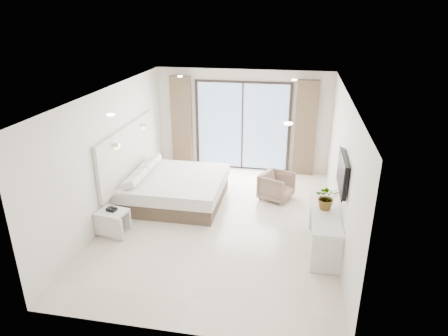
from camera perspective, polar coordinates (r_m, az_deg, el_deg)
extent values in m
plane|color=beige|center=(8.39, -0.47, -7.72)|extent=(6.20, 6.20, 0.00)
cube|color=silver|center=(10.72, 2.69, 6.77)|extent=(4.60, 0.02, 2.70)
cube|color=silver|center=(5.12, -7.28, -11.41)|extent=(4.60, 0.02, 2.70)
cube|color=silver|center=(8.53, -15.86, 1.90)|extent=(0.02, 6.20, 2.70)
cube|color=silver|center=(7.74, 16.47, -0.24)|extent=(0.02, 6.20, 2.70)
cube|color=white|center=(7.43, -0.53, 10.68)|extent=(4.60, 6.20, 0.02)
cube|color=silver|center=(9.22, -13.43, 2.32)|extent=(0.08, 3.00, 1.20)
cube|color=black|center=(7.05, 16.68, -0.68)|extent=(0.06, 1.00, 0.58)
cube|color=black|center=(7.05, 16.36, -0.66)|extent=(0.02, 1.04, 0.62)
cube|color=black|center=(10.73, 2.66, 5.96)|extent=(2.56, 0.04, 2.42)
cube|color=#8BB0DF|center=(10.71, 2.63, 5.91)|extent=(2.40, 0.01, 2.30)
cube|color=brown|center=(10.96, -6.05, 6.46)|extent=(0.55, 0.14, 2.50)
cube|color=brown|center=(10.53, 11.54, 5.49)|extent=(0.55, 0.14, 2.50)
cylinder|color=white|center=(6.18, -15.88, 7.32)|extent=(0.12, 0.12, 0.02)
cylinder|color=white|center=(5.55, 9.17, 6.29)|extent=(0.12, 0.12, 0.02)
cylinder|color=white|center=(9.47, -6.32, 12.87)|extent=(0.12, 0.12, 0.02)
cylinder|color=white|center=(9.07, 10.00, 12.29)|extent=(0.12, 0.12, 0.02)
cube|color=brown|center=(9.24, -6.93, -3.79)|extent=(2.09, 1.98, 0.33)
cube|color=white|center=(9.11, -7.01, -2.07)|extent=(2.17, 2.07, 0.27)
cube|color=white|center=(8.70, -13.09, -2.22)|extent=(0.28, 0.42, 0.14)
cube|color=white|center=(9.08, -12.00, -1.08)|extent=(0.28, 0.42, 0.14)
cube|color=white|center=(9.47, -10.98, -0.02)|extent=(0.28, 0.42, 0.14)
cube|color=white|center=(9.86, -10.05, 0.94)|extent=(0.28, 0.42, 0.14)
cube|color=silver|center=(8.05, -15.73, -6.13)|extent=(0.61, 0.53, 0.05)
cube|color=silver|center=(8.26, -15.41, -8.87)|extent=(0.61, 0.53, 0.05)
cube|color=silver|center=(8.00, -16.17, -8.22)|extent=(0.55, 0.13, 0.45)
cube|color=silver|center=(8.31, -14.99, -6.90)|extent=(0.55, 0.13, 0.45)
cube|color=black|center=(8.05, -15.76, -5.69)|extent=(0.21, 0.17, 0.06)
cube|color=silver|center=(7.37, 14.37, -6.39)|extent=(0.51, 1.62, 0.06)
cube|color=silver|center=(6.94, 14.37, -12.03)|extent=(0.49, 0.06, 0.71)
cube|color=silver|center=(8.19, 13.87, -6.38)|extent=(0.49, 0.06, 0.71)
imported|color=#33662D|center=(7.40, 14.47, -4.43)|extent=(0.44, 0.48, 0.36)
imported|color=#8D6F5C|center=(9.30, 7.52, -2.42)|extent=(0.84, 0.86, 0.69)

